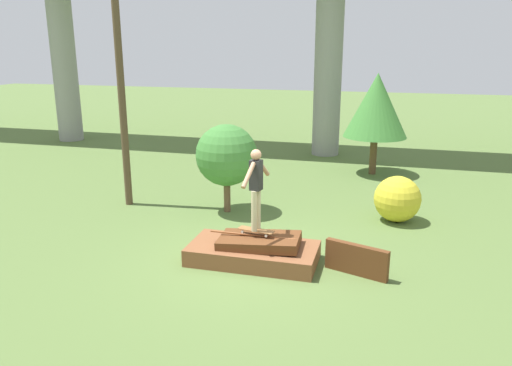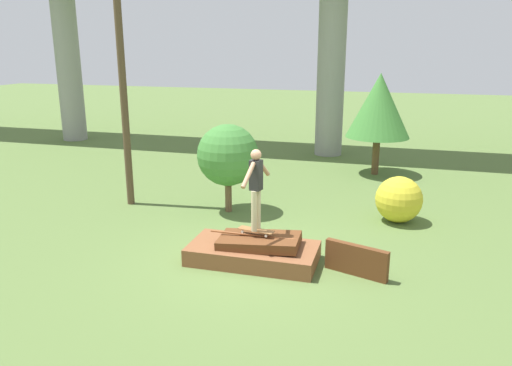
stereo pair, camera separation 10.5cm
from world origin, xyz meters
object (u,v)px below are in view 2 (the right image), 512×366
utility_pole (122,73)px  tree_behind_left (228,155)px  skateboard (256,230)px  bush_yellow_flowering (399,199)px  skater (256,184)px  tree_behind_right (379,106)px

utility_pole → tree_behind_left: 3.58m
skateboard → bush_yellow_flowering: bearing=49.5°
skater → bush_yellow_flowering: bearing=49.5°
tree_behind_left → tree_behind_right: 6.42m
skateboard → bush_yellow_flowering: size_ratio=0.68×
tree_behind_right → bush_yellow_flowering: (0.83, -4.82, -1.80)m
utility_pole → bush_yellow_flowering: 7.97m
skateboard → utility_pole: size_ratio=0.11×
utility_pole → tree_behind_left: (2.90, 0.13, -2.09)m
skateboard → utility_pole: (-4.51, 2.76, 2.97)m
skateboard → tree_behind_right: size_ratio=0.23×
skater → bush_yellow_flowering: (2.83, 3.31, -1.09)m
skater → utility_pole: (-4.51, 2.76, 1.96)m
tree_behind_right → bush_yellow_flowering: size_ratio=2.95×
tree_behind_right → bush_yellow_flowering: bearing=-80.2°
skateboard → bush_yellow_flowering: 4.36m
skateboard → skater: size_ratio=0.47×
skateboard → tree_behind_right: tree_behind_right is taller
skater → tree_behind_left: (-1.61, 2.89, -0.12)m
tree_behind_left → tree_behind_right: bearing=55.4°
skateboard → bush_yellow_flowering: (2.83, 3.31, -0.09)m
utility_pole → tree_behind_right: (6.51, 5.37, -1.26)m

